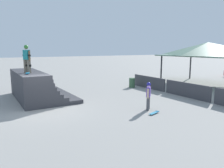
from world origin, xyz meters
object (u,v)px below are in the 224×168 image
at_px(skater_on_deck, 27,57).
at_px(trash_bin, 132,83).
at_px(skateboard_on_deck, 28,73).
at_px(skateboard_on_ground, 154,113).
at_px(bystander_walking, 148,94).

bearing_deg(skater_on_deck, trash_bin, 72.34).
xyz_separation_m(skateboard_on_deck, trash_bin, (-1.54, 9.07, -1.55)).
relative_size(skater_on_deck, skateboard_on_ground, 2.17).
relative_size(skater_on_deck, skateboard_on_deck, 2.23).
bearing_deg(skateboard_on_ground, bystander_walking, 55.94).
distance_m(skateboard_on_deck, trash_bin, 9.33).
bearing_deg(skateboard_on_ground, skater_on_deck, 112.63).
distance_m(skateboard_on_ground, trash_bin, 8.04).
relative_size(skateboard_on_deck, trash_bin, 0.94).
height_order(skateboard_on_deck, trash_bin, skateboard_on_deck).
relative_size(skateboard_on_deck, skateboard_on_ground, 0.97).
bearing_deg(skater_on_deck, skateboard_on_deck, -34.22).
bearing_deg(skateboard_on_deck, skateboard_on_ground, 56.71).
xyz_separation_m(skater_on_deck, skateboard_on_ground, (6.16, 5.25, -2.88)).
relative_size(skater_on_deck, trash_bin, 2.09).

